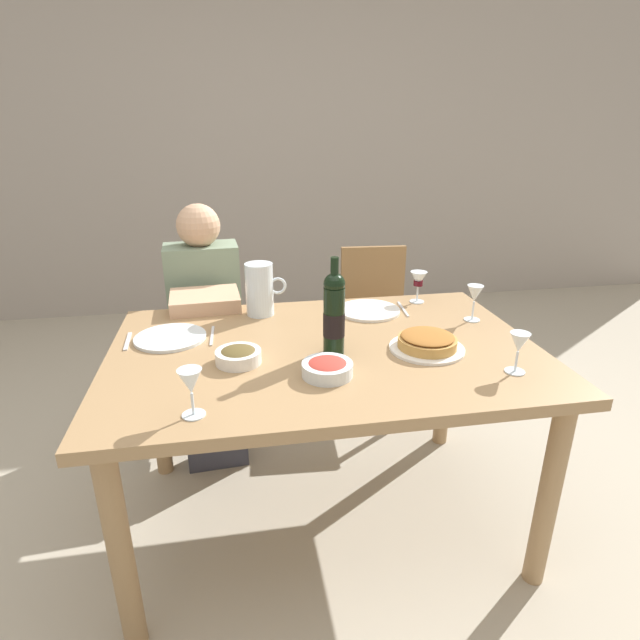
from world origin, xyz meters
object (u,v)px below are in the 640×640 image
(diner_left, at_px, (207,324))
(chair_left, at_px, (208,329))
(salad_bowl, at_px, (327,368))
(chair_right, at_px, (375,317))
(dining_table, at_px, (325,370))
(wine_glass_left_diner, at_px, (191,383))
(dinner_plate_left_setting, at_px, (369,310))
(olive_bowl, at_px, (238,355))
(wine_glass_right_diner, at_px, (418,280))
(wine_glass_centre, at_px, (519,345))
(wine_glass_spare, at_px, (475,295))
(dinner_plate_right_setting, at_px, (170,337))
(water_pitcher, at_px, (260,292))
(baked_tart, at_px, (427,342))
(wine_bottle, at_px, (334,314))

(diner_left, bearing_deg, chair_left, -90.63)
(salad_bowl, xyz_separation_m, diner_left, (-0.41, 0.88, -0.17))
(chair_right, bearing_deg, dining_table, 67.30)
(wine_glass_left_diner, bearing_deg, chair_left, 91.03)
(wine_glass_left_diner, relative_size, diner_left, 0.12)
(dinner_plate_left_setting, bearing_deg, olive_bowl, -144.41)
(olive_bowl, distance_m, diner_left, 0.77)
(salad_bowl, relative_size, olive_bowl, 1.07)
(wine_glass_left_diner, relative_size, wine_glass_right_diner, 1.00)
(wine_glass_centre, height_order, wine_glass_spare, wine_glass_spare)
(dinner_plate_left_setting, xyz_separation_m, diner_left, (-0.69, 0.34, -0.15))
(dinner_plate_right_setting, bearing_deg, wine_glass_centre, -22.69)
(water_pitcher, bearing_deg, wine_glass_left_diner, -107.05)
(dinner_plate_left_setting, distance_m, chair_right, 0.69)
(water_pitcher, bearing_deg, chair_left, 115.65)
(olive_bowl, height_order, diner_left, diner_left)
(dinner_plate_right_setting, bearing_deg, baked_tart, -15.75)
(wine_glass_left_diner, height_order, wine_glass_spare, wine_glass_spare)
(wine_glass_left_diner, xyz_separation_m, wine_glass_right_diner, (0.92, 0.78, 0.00))
(dinner_plate_right_setting, relative_size, diner_left, 0.22)
(water_pitcher, distance_m, chair_left, 0.69)
(wine_bottle, xyz_separation_m, salad_bowl, (-0.05, -0.16, -0.12))
(baked_tart, relative_size, diner_left, 0.23)
(wine_bottle, xyz_separation_m, wine_glass_right_diner, (0.47, 0.46, -0.04))
(wine_glass_centre, xyz_separation_m, dinner_plate_left_setting, (-0.31, 0.61, -0.09))
(wine_glass_spare, bearing_deg, wine_glass_left_diner, -153.31)
(wine_bottle, distance_m, dinner_plate_right_setting, 0.62)
(baked_tart, xyz_separation_m, chair_left, (-0.80, 0.98, -0.29))
(dining_table, bearing_deg, dinner_plate_left_setting, 52.40)
(dining_table, xyz_separation_m, chair_right, (0.46, 0.92, -0.17))
(baked_tart, relative_size, olive_bowl, 1.73)
(wine_glass_right_diner, bearing_deg, wine_bottle, -135.68)
(dinner_plate_right_setting, bearing_deg, wine_bottle, -21.32)
(olive_bowl, bearing_deg, salad_bowl, -27.20)
(olive_bowl, relative_size, chair_left, 0.17)
(baked_tart, bearing_deg, chair_right, 83.78)
(dining_table, bearing_deg, diner_left, 123.71)
(diner_left, bearing_deg, wine_glass_centre, 132.56)
(baked_tart, xyz_separation_m, wine_glass_right_diner, (0.14, 0.49, 0.07))
(water_pitcher, distance_m, wine_glass_spare, 0.86)
(salad_bowl, height_order, diner_left, diner_left)
(wine_glass_right_diner, height_order, dinner_plate_left_setting, wine_glass_right_diner)
(wine_glass_spare, bearing_deg, chair_right, 102.87)
(salad_bowl, relative_size, chair_right, 0.19)
(wine_glass_centre, distance_m, chair_left, 1.61)
(baked_tart, distance_m, chair_right, 1.05)
(baked_tart, relative_size, wine_glass_left_diner, 1.89)
(salad_bowl, height_order, olive_bowl, same)
(dinner_plate_right_setting, bearing_deg, chair_left, 82.92)
(chair_left, bearing_deg, wine_bottle, 112.79)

